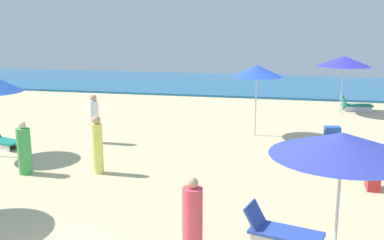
% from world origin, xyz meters
% --- Properties ---
extents(ocean, '(60.00, 10.33, 0.12)m').
position_xyz_m(ocean, '(0.00, 24.84, 0.06)').
color(ocean, '#1C6199').
rests_on(ocean, ground_plane).
extents(lounge_chair_3_0, '(1.50, 0.97, 0.63)m').
position_xyz_m(lounge_chair_3_0, '(-5.65, 8.22, 0.23)').
color(lounge_chair_3_0, silver).
rests_on(lounge_chair_3_0, ground_plane).
extents(umbrella_4, '(1.87, 1.87, 2.62)m').
position_xyz_m(umbrella_4, '(2.58, 11.68, 2.40)').
color(umbrella_4, silver).
rests_on(umbrella_4, ground_plane).
extents(umbrella_5, '(2.33, 2.33, 2.47)m').
position_xyz_m(umbrella_5, '(4.59, 2.47, 2.28)').
color(umbrella_5, silver).
rests_on(umbrella_5, ground_plane).
extents(lounge_chair_5_0, '(1.57, 0.96, 0.71)m').
position_xyz_m(lounge_chair_5_0, '(3.69, 3.33, 0.25)').
color(lounge_chair_5_0, silver).
rests_on(lounge_chair_5_0, ground_plane).
extents(umbrella_6, '(2.41, 2.41, 2.62)m').
position_xyz_m(umbrella_6, '(6.14, 16.66, 2.39)').
color(umbrella_6, silver).
rests_on(umbrella_6, ground_plane).
extents(lounge_chair_6_0, '(1.55, 0.81, 0.79)m').
position_xyz_m(lounge_chair_6_0, '(6.85, 17.31, 0.27)').
color(lounge_chair_6_0, silver).
rests_on(lounge_chair_6_0, ground_plane).
extents(beachgoer_0, '(0.40, 0.40, 1.71)m').
position_xyz_m(beachgoer_0, '(-2.82, 9.44, 0.81)').
color(beachgoer_0, white).
rests_on(beachgoer_0, ground_plane).
extents(beachgoer_1, '(0.42, 0.42, 1.65)m').
position_xyz_m(beachgoer_1, '(-1.41, 6.46, 0.79)').
color(beachgoer_1, '#F1EE68').
rests_on(beachgoer_1, ground_plane).
extents(beachgoer_2, '(0.50, 0.50, 1.58)m').
position_xyz_m(beachgoer_2, '(2.17, 2.34, 0.73)').
color(beachgoer_2, '#E94757').
rests_on(beachgoer_2, ground_plane).
extents(beachgoer_4, '(0.50, 0.50, 1.49)m').
position_xyz_m(beachgoer_4, '(-3.38, 6.00, 0.68)').
color(beachgoer_4, green).
rests_on(beachgoer_4, ground_plane).
extents(cooler_box_0, '(0.32, 0.56, 0.43)m').
position_xyz_m(cooler_box_0, '(5.92, 6.76, 0.21)').
color(cooler_box_0, red).
rests_on(cooler_box_0, ground_plane).
extents(cooler_box_1, '(0.60, 0.45, 0.37)m').
position_xyz_m(cooler_box_1, '(5.40, 12.08, 0.18)').
color(cooler_box_1, blue).
rests_on(cooler_box_1, ground_plane).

